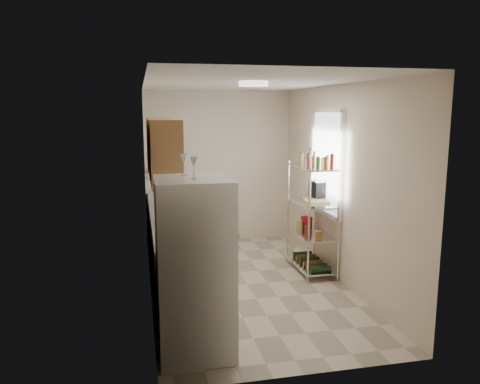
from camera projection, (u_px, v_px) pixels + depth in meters
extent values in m
cube|color=beige|center=(247.00, 285.00, 6.17)|extent=(2.50, 4.40, 0.01)
cube|color=silver|center=(248.00, 82.00, 5.73)|extent=(2.50, 4.40, 0.01)
cube|color=beige|center=(218.00, 167.00, 8.07)|extent=(2.50, 0.01, 2.60)
cube|color=beige|center=(308.00, 230.00, 3.83)|extent=(2.50, 0.01, 2.60)
cube|color=beige|center=(147.00, 191.00, 5.69)|extent=(0.01, 4.40, 2.60)
cube|color=beige|center=(339.00, 184.00, 6.21)|extent=(0.01, 4.40, 2.60)
cube|color=#B6814E|center=(174.00, 248.00, 6.33)|extent=(0.60, 3.48, 0.86)
cube|color=gray|center=(174.00, 215.00, 6.26)|extent=(0.63, 3.51, 0.04)
cube|color=#B7BABC|center=(179.00, 238.00, 5.15)|extent=(0.52, 0.44, 0.04)
cube|color=#B7BABC|center=(185.00, 222.00, 7.69)|extent=(0.01, 0.55, 0.72)
cube|color=#B6814E|center=(162.00, 148.00, 5.74)|extent=(0.33, 2.20, 0.72)
cube|color=#B7BABC|center=(164.00, 173.00, 6.59)|extent=(0.50, 0.60, 0.12)
cube|color=white|center=(327.00, 163.00, 6.50)|extent=(0.06, 1.00, 1.46)
cube|color=silver|center=(311.00, 265.00, 6.65)|extent=(0.45, 0.90, 0.02)
cube|color=silver|center=(312.00, 234.00, 6.58)|extent=(0.45, 0.90, 0.02)
cube|color=silver|center=(313.00, 203.00, 6.50)|extent=(0.45, 0.90, 0.02)
cube|color=silver|center=(314.00, 167.00, 6.41)|extent=(0.45, 0.90, 0.02)
cylinder|color=silver|center=(309.00, 227.00, 6.07)|extent=(0.02, 0.02, 1.55)
cylinder|color=silver|center=(288.00, 213.00, 6.92)|extent=(0.02, 0.02, 1.55)
cylinder|color=silver|center=(339.00, 225.00, 6.16)|extent=(0.02, 0.02, 1.55)
cylinder|color=silver|center=(315.00, 211.00, 7.00)|extent=(0.02, 0.02, 1.55)
cylinder|color=white|center=(253.00, 84.00, 5.44)|extent=(0.34, 0.34, 0.05)
cube|color=silver|center=(195.00, 267.00, 4.32)|extent=(0.69, 0.69, 1.67)
cylinder|color=silver|center=(177.00, 211.00, 5.87)|extent=(0.28, 0.28, 0.23)
cylinder|color=black|center=(173.00, 210.00, 6.38)|extent=(0.32, 0.32, 0.04)
cylinder|color=black|center=(169.00, 201.00, 7.01)|extent=(0.22, 0.22, 0.04)
cube|color=tan|center=(316.00, 200.00, 6.52)|extent=(0.37, 0.45, 0.03)
cube|color=black|center=(317.00, 190.00, 6.67)|extent=(0.18, 0.25, 0.27)
cube|color=#A41425|center=(307.00, 222.00, 6.89)|extent=(0.14, 0.17, 0.16)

